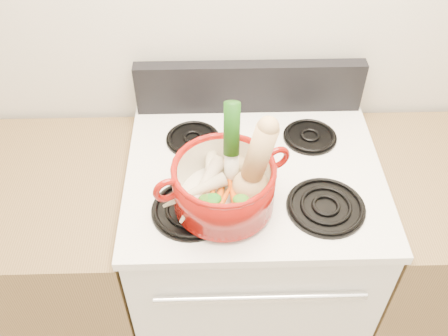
{
  "coord_description": "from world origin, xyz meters",
  "views": [
    {
      "loc": [
        -0.12,
        0.33,
        2.03
      ],
      "look_at": [
        -0.1,
        1.23,
        1.12
      ],
      "focal_mm": 40.0,
      "sensor_mm": 36.0,
      "label": 1
    }
  ],
  "objects_px": {
    "squash": "(254,164)",
    "leek": "(232,148)",
    "stove_body": "(249,262)",
    "dutch_oven": "(224,186)"
  },
  "relations": [
    {
      "from": "stove_body",
      "to": "squash",
      "type": "distance_m",
      "value": 0.68
    },
    {
      "from": "squash",
      "to": "leek",
      "type": "distance_m",
      "value": 0.08
    },
    {
      "from": "stove_body",
      "to": "squash",
      "type": "height_order",
      "value": "squash"
    },
    {
      "from": "dutch_oven",
      "to": "squash",
      "type": "relative_size",
      "value": 1.09
    },
    {
      "from": "dutch_oven",
      "to": "leek",
      "type": "xyz_separation_m",
      "value": [
        0.02,
        0.04,
        0.1
      ]
    },
    {
      "from": "stove_body",
      "to": "squash",
      "type": "xyz_separation_m",
      "value": [
        -0.02,
        -0.15,
        0.66
      ]
    },
    {
      "from": "stove_body",
      "to": "leek",
      "type": "relative_size",
      "value": 3.29
    },
    {
      "from": "stove_body",
      "to": "dutch_oven",
      "type": "xyz_separation_m",
      "value": [
        -0.1,
        -0.15,
        0.58
      ]
    },
    {
      "from": "stove_body",
      "to": "leek",
      "type": "xyz_separation_m",
      "value": [
        -0.08,
        -0.1,
        0.68
      ]
    },
    {
      "from": "dutch_oven",
      "to": "leek",
      "type": "bearing_deg",
      "value": 41.9
    }
  ]
}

